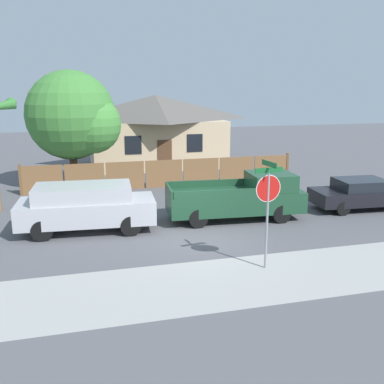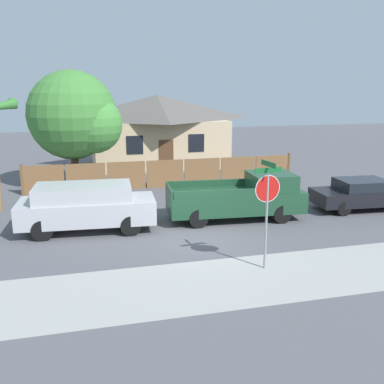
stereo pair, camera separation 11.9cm
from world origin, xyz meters
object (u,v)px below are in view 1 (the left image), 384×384
object	(u,v)px
parked_sedan	(363,193)
orange_pickup	(241,197)
red_suv	(86,206)
stop_sign	(268,197)
oak_tree	(75,117)
house	(156,129)

from	to	relation	value
parked_sedan	orange_pickup	bearing A→B (deg)	-175.40
red_suv	stop_sign	bearing A→B (deg)	-40.37
oak_tree	orange_pickup	size ratio (longest dim) A/B	1.10
stop_sign	house	bearing A→B (deg)	83.35
red_suv	orange_pickup	distance (m)	6.04
house	oak_tree	bearing A→B (deg)	-131.82
stop_sign	parked_sedan	bearing A→B (deg)	29.79
oak_tree	parked_sedan	distance (m)	14.30
house	oak_tree	distance (m)	7.94
oak_tree	house	bearing A→B (deg)	48.18
red_suv	stop_sign	world-z (taller)	stop_sign
orange_pickup	red_suv	bearing A→B (deg)	-175.82
orange_pickup	stop_sign	distance (m)	5.17
red_suv	parked_sedan	world-z (taller)	red_suv
house	red_suv	bearing A→B (deg)	-111.02
red_suv	stop_sign	distance (m)	7.08
red_suv	house	bearing A→B (deg)	73.36
house	parked_sedan	xyz separation A→B (m)	(6.62, -13.27, -1.71)
parked_sedan	house	bearing A→B (deg)	120.88
oak_tree	orange_pickup	world-z (taller)	oak_tree
house	stop_sign	world-z (taller)	house
house	parked_sedan	distance (m)	14.93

